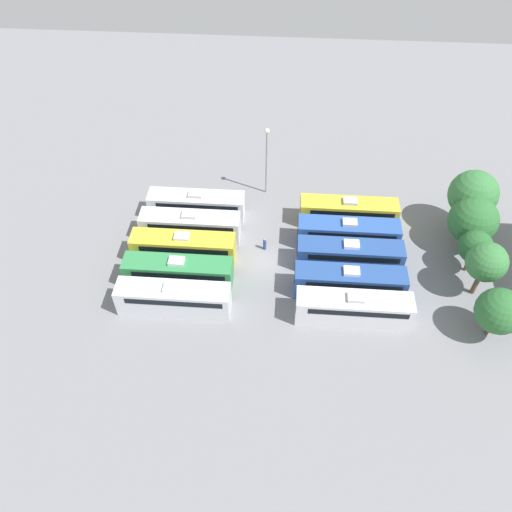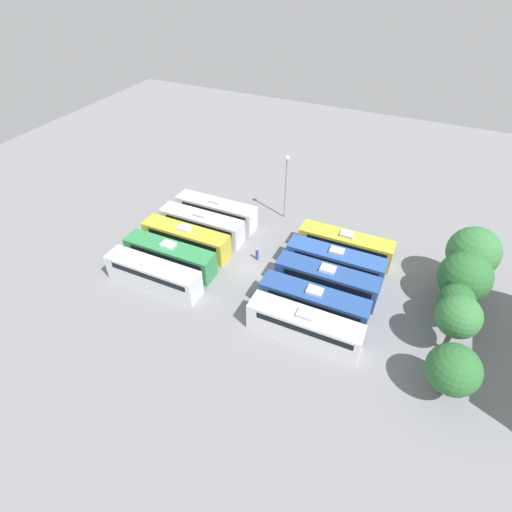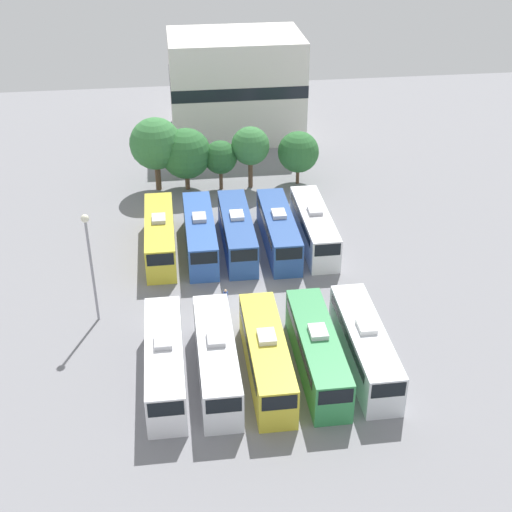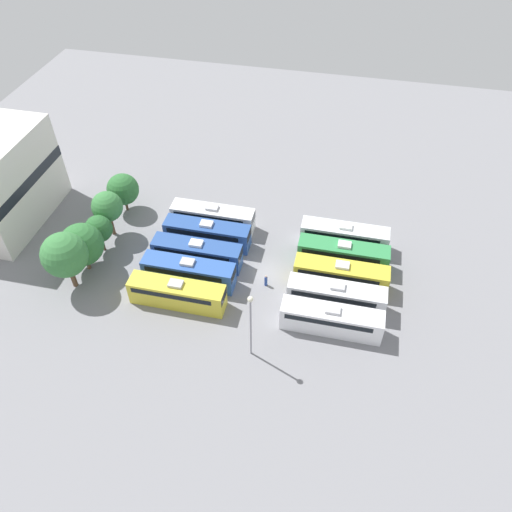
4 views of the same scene
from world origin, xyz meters
TOP-DOWN VIEW (x-y plane):
  - ground_plane at (0.00, 0.00)m, footprint 115.86×115.86m
  - bus_0 at (-6.95, -8.58)m, footprint 2.58×11.23m
  - bus_1 at (-3.42, -8.74)m, footprint 2.58×11.23m
  - bus_2 at (0.02, -8.94)m, footprint 2.58×11.23m
  - bus_3 at (3.59, -8.85)m, footprint 2.58×11.23m
  - bus_4 at (7.03, -8.69)m, footprint 2.58×11.23m
  - bus_5 at (-7.03, 9.20)m, footprint 2.58×11.23m
  - bus_6 at (-3.45, 8.98)m, footprint 2.58×11.23m
  - bus_7 at (-0.10, 8.96)m, footprint 2.58×11.23m
  - bus_8 at (3.65, 8.75)m, footprint 2.58×11.23m
  - bus_9 at (6.98, 8.95)m, footprint 2.58×11.23m
  - worker_person at (-2.01, -0.26)m, footprint 0.36×0.36m
  - light_pole at (-12.03, -0.70)m, footprint 0.60×0.60m
  - tree_0 at (-7.04, 22.33)m, footprint 5.36×5.36m
  - tree_1 at (-3.99, 22.01)m, footprint 5.27×5.27m
  - tree_2 at (-0.46, 21.58)m, footprint 3.50×3.50m
  - tree_3 at (2.69, 21.64)m, footprint 4.01×4.01m
  - tree_4 at (7.83, 21.89)m, footprint 4.38×4.38m

SIDE VIEW (x-z plane):
  - ground_plane at x=0.00m, z-range 0.00..0.00m
  - worker_person at x=-2.01m, z-range -0.06..1.55m
  - bus_0 at x=-6.95m, z-range -0.02..3.50m
  - bus_1 at x=-3.42m, z-range -0.02..3.50m
  - bus_2 at x=0.02m, z-range -0.02..3.50m
  - bus_3 at x=3.59m, z-range -0.02..3.50m
  - bus_4 at x=7.03m, z-range -0.02..3.50m
  - bus_5 at x=-7.03m, z-range -0.02..3.50m
  - bus_6 at x=-3.45m, z-range -0.02..3.50m
  - bus_7 at x=-0.10m, z-range -0.02..3.50m
  - bus_8 at x=3.65m, z-range -0.02..3.50m
  - bus_9 at x=6.98m, z-range -0.02..3.50m
  - tree_2 at x=-0.46m, z-range 0.90..6.25m
  - tree_4 at x=7.83m, z-range 0.71..6.51m
  - tree_1 at x=-3.99m, z-range 0.69..7.36m
  - tree_3 at x=2.69m, z-range 1.30..7.99m
  - tree_0 at x=-7.04m, z-range 1.21..9.05m
  - light_pole at x=-12.03m, z-range 1.50..10.68m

